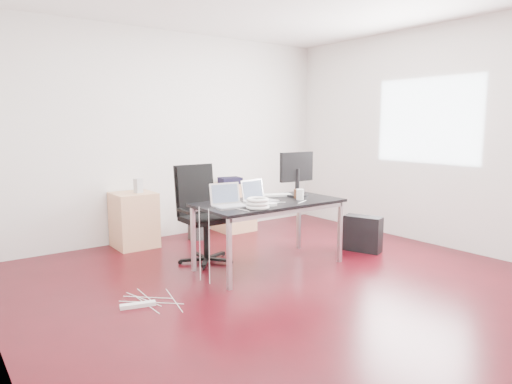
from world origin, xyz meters
TOP-DOWN VIEW (x-y plane):
  - room_shell at (0.04, 0.00)m, footprint 5.00×5.00m
  - desk at (0.18, 0.56)m, footprint 1.60×0.80m
  - office_chair at (-0.29, 1.20)m, footprint 0.48×0.50m
  - filing_cabinet_left at (-0.70, 2.23)m, footprint 0.50×0.50m
  - filing_cabinet_right at (0.83, 2.23)m, footprint 0.50×0.50m
  - pc_tower at (1.49, 0.35)m, footprint 0.35×0.49m
  - wastebasket at (0.14, 2.10)m, footprint 0.25×0.25m
  - power_strip at (-1.43, 0.33)m, footprint 0.31×0.14m
  - laptop_left at (-0.34, 0.56)m, footprint 0.36×0.29m
  - laptop_right at (0.08, 0.62)m, footprint 0.37×0.31m
  - monitor at (0.68, 0.67)m, footprint 0.45×0.26m
  - keyboard at (0.44, 0.82)m, footprint 0.46×0.29m
  - cup_white at (0.52, 0.43)m, footprint 0.09×0.09m
  - cup_brown at (0.58, 0.55)m, footprint 0.09×0.09m
  - cable_coil at (-0.17, 0.29)m, footprint 0.24×0.24m
  - power_adapter at (0.04, 0.32)m, footprint 0.08×0.08m
  - speaker at (-0.64, 2.19)m, footprint 0.11×0.10m
  - navy_garment at (0.78, 2.25)m, footprint 0.34×0.29m

SIDE VIEW (x-z plane):
  - power_strip at x=-1.43m, z-range 0.00..0.04m
  - wastebasket at x=0.14m, z-range 0.00..0.28m
  - pc_tower at x=1.49m, z-range 0.00..0.44m
  - filing_cabinet_left at x=-0.70m, z-range 0.00..0.70m
  - filing_cabinet_right at x=0.83m, z-range 0.00..0.70m
  - office_chair at x=-0.29m, z-range 0.06..1.15m
  - desk at x=0.18m, z-range 0.31..1.04m
  - keyboard at x=0.44m, z-range 0.73..0.75m
  - power_adapter at x=0.04m, z-range 0.73..0.76m
  - navy_garment at x=0.78m, z-range 0.70..0.79m
  - cup_brown at x=0.58m, z-range 0.73..0.83m
  - cable_coil at x=-0.17m, z-range 0.73..0.84m
  - laptop_left at x=-0.34m, z-range 0.67..0.90m
  - laptop_right at x=0.08m, z-range 0.67..0.90m
  - speaker at x=-0.64m, z-range 0.70..0.88m
  - cup_white at x=0.52m, z-range 0.73..0.85m
  - monitor at x=0.68m, z-range 0.76..1.27m
  - room_shell at x=0.04m, z-range -1.10..3.90m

